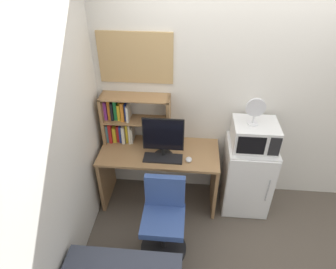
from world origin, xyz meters
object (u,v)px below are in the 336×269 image
(keyboard, at_px, (163,158))
(mini_fridge, at_px, (246,176))
(computer_mouse, at_px, (189,160))
(desk_fan, at_px, (255,109))
(monitor, at_px, (163,137))
(desk_chair, at_px, (164,221))
(microwave, at_px, (255,135))
(wall_corkboard, at_px, (136,58))
(hutch_bookshelf, at_px, (126,119))

(keyboard, xyz_separation_m, mini_fridge, (0.94, 0.16, -0.31))
(computer_mouse, bearing_deg, desk_fan, 14.54)
(monitor, bearing_deg, desk_chair, -83.97)
(keyboard, bearing_deg, monitor, 91.49)
(monitor, xyz_separation_m, microwave, (0.94, 0.11, 0.02))
(microwave, bearing_deg, desk_fan, -172.33)
(microwave, height_order, wall_corkboard, wall_corkboard)
(computer_mouse, height_order, microwave, microwave)
(monitor, distance_m, computer_mouse, 0.36)
(mini_fridge, bearing_deg, desk_chair, -142.35)
(computer_mouse, xyz_separation_m, desk_chair, (-0.21, -0.52, -0.38))
(mini_fridge, relative_size, microwave, 1.91)
(keyboard, height_order, mini_fridge, mini_fridge)
(mini_fridge, height_order, desk_chair, mini_fridge)
(hutch_bookshelf, xyz_separation_m, keyboard, (0.44, -0.32, -0.27))
(computer_mouse, relative_size, desk_fan, 0.29)
(computer_mouse, relative_size, microwave, 0.19)
(desk_chair, bearing_deg, keyboard, 96.50)
(desk_fan, bearing_deg, desk_chair, -141.02)
(monitor, distance_m, keyboard, 0.24)
(computer_mouse, distance_m, wall_corkboard, 1.17)
(computer_mouse, distance_m, desk_fan, 0.84)
(computer_mouse, bearing_deg, monitor, 167.38)
(keyboard, height_order, desk_fan, desk_fan)
(monitor, height_order, mini_fridge, monitor)
(monitor, bearing_deg, keyboard, -88.51)
(computer_mouse, distance_m, desk_chair, 0.67)
(microwave, bearing_deg, wall_corkboard, 168.60)
(hutch_bookshelf, bearing_deg, monitor, -31.11)
(keyboard, height_order, computer_mouse, computer_mouse)
(monitor, relative_size, desk_chair, 0.55)
(keyboard, bearing_deg, microwave, 9.70)
(monitor, relative_size, computer_mouse, 5.46)
(desk_fan, distance_m, wall_corkboard, 1.29)
(hutch_bookshelf, xyz_separation_m, mini_fridge, (1.38, -0.16, -0.58))
(desk_fan, height_order, desk_chair, desk_fan)
(microwave, xyz_separation_m, wall_corkboard, (-1.25, 0.25, 0.69))
(keyboard, distance_m, desk_fan, 1.06)
(hutch_bookshelf, relative_size, microwave, 1.65)
(desk_fan, bearing_deg, monitor, -173.65)
(hutch_bookshelf, distance_m, keyboard, 0.61)
(hutch_bookshelf, distance_m, wall_corkboard, 0.69)
(mini_fridge, distance_m, microwave, 0.57)
(desk_chair, relative_size, wall_corkboard, 1.11)
(monitor, bearing_deg, wall_corkboard, 130.89)
(microwave, distance_m, desk_fan, 0.30)
(hutch_bookshelf, height_order, monitor, hutch_bookshelf)
(keyboard, height_order, desk_chair, desk_chair)
(monitor, distance_m, desk_chair, 0.84)
(keyboard, distance_m, microwave, 0.99)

